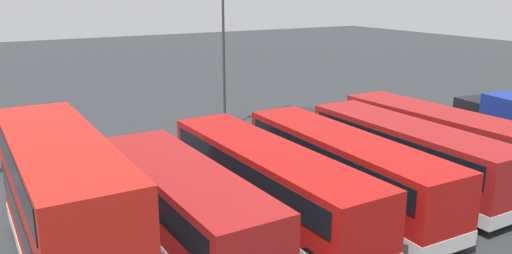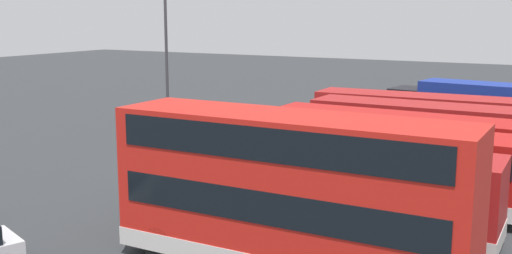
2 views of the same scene
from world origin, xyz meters
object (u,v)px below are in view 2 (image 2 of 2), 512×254
(bus_single_deck_near_end, at_px, (425,120))
(bus_single_deck_second, at_px, (420,131))
(car_hatchback_silver, at_px, (253,127))
(bus_single_deck_third, at_px, (398,145))
(bus_single_deck_fifth, at_px, (343,186))
(lamp_post_tall, at_px, (166,49))
(bus_single_deck_fourth, at_px, (366,161))
(bus_double_decker_sixth, at_px, (289,190))
(box_truck_blue, at_px, (455,106))

(bus_single_deck_near_end, distance_m, bus_single_deck_second, 3.32)
(car_hatchback_silver, bearing_deg, bus_single_deck_third, 63.84)
(bus_single_deck_second, distance_m, bus_single_deck_third, 3.68)
(bus_single_deck_near_end, height_order, bus_single_deck_fifth, same)
(bus_single_deck_near_end, height_order, lamp_post_tall, lamp_post_tall)
(bus_single_deck_third, xyz_separation_m, bus_single_deck_fourth, (3.55, -0.20, 0.00))
(bus_single_deck_second, height_order, lamp_post_tall, lamp_post_tall)
(bus_single_deck_second, relative_size, lamp_post_tall, 1.15)
(bus_single_deck_second, distance_m, car_hatchback_silver, 10.16)
(bus_double_decker_sixth, bearing_deg, box_truck_blue, -179.11)
(bus_single_deck_fourth, bearing_deg, car_hatchback_silver, -130.76)
(car_hatchback_silver, bearing_deg, bus_double_decker_sixth, 32.56)
(bus_single_deck_fourth, bearing_deg, bus_single_deck_second, 178.51)
(bus_single_deck_fourth, relative_size, bus_double_decker_sixth, 1.14)
(bus_single_deck_second, xyz_separation_m, bus_single_deck_fourth, (7.23, -0.19, 0.00))
(bus_single_deck_third, height_order, car_hatchback_silver, bus_single_deck_third)
(bus_single_deck_second, bearing_deg, bus_single_deck_fifth, 1.54)
(bus_single_deck_fourth, xyz_separation_m, bus_double_decker_sixth, (7.54, 0.38, 0.82))
(bus_double_decker_sixth, bearing_deg, lamp_post_tall, -132.24)
(bus_single_deck_third, xyz_separation_m, bus_double_decker_sixth, (11.09, 0.18, 0.82))
(bus_single_deck_fourth, bearing_deg, bus_single_deck_third, 176.73)
(car_hatchback_silver, xyz_separation_m, lamp_post_tall, (3.78, -3.25, 4.61))
(bus_single_deck_near_end, distance_m, bus_double_decker_sixth, 18.07)
(bus_single_deck_fourth, height_order, car_hatchback_silver, bus_single_deck_fourth)
(bus_single_deck_second, height_order, bus_single_deck_fourth, same)
(bus_double_decker_sixth, relative_size, car_hatchback_silver, 2.31)
(box_truck_blue, relative_size, lamp_post_tall, 0.84)
(bus_single_deck_fifth, bearing_deg, bus_single_deck_third, -177.79)
(bus_single_deck_third, distance_m, bus_single_deck_fifth, 7.23)
(bus_single_deck_fifth, bearing_deg, bus_single_deck_second, -178.46)
(bus_single_deck_near_end, relative_size, box_truck_blue, 1.54)
(bus_single_deck_third, bearing_deg, bus_single_deck_second, -179.77)
(bus_single_deck_near_end, distance_m, bus_single_deck_third, 6.97)
(bus_double_decker_sixth, height_order, lamp_post_tall, lamp_post_tall)
(bus_single_deck_second, relative_size, bus_single_deck_fourth, 0.91)
(bus_single_deck_second, bearing_deg, box_truck_blue, -178.89)
(bus_single_deck_fifth, bearing_deg, bus_double_decker_sixth, -1.47)
(bus_single_deck_third, xyz_separation_m, lamp_post_tall, (-1.16, -13.31, 3.69))
(bus_single_deck_fourth, xyz_separation_m, bus_single_deck_fifth, (3.68, 0.48, -0.00))
(box_truck_blue, height_order, car_hatchback_silver, box_truck_blue)
(bus_single_deck_second, distance_m, bus_single_deck_fourth, 7.23)
(box_truck_blue, bearing_deg, lamp_post_tall, -49.44)
(bus_single_deck_fifth, xyz_separation_m, box_truck_blue, (-19.62, -0.46, 0.09))
(box_truck_blue, bearing_deg, bus_double_decker_sixth, 0.89)
(bus_single_deck_fourth, xyz_separation_m, car_hatchback_silver, (-8.49, -9.85, -0.92))
(bus_single_deck_second, distance_m, lamp_post_tall, 14.02)
(bus_single_deck_near_end, xyz_separation_m, box_truck_blue, (-5.44, 0.39, 0.08))
(car_hatchback_silver, bearing_deg, lamp_post_tall, -40.71)
(bus_single_deck_fifth, bearing_deg, bus_single_deck_fourth, -172.53)
(bus_single_deck_third, distance_m, lamp_post_tall, 13.86)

